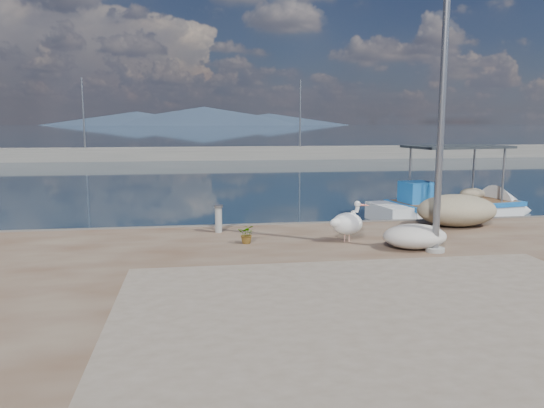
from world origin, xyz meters
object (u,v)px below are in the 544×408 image
(boat_right, at_px, (452,211))
(pelican, at_px, (348,223))
(lamp_post, at_px, (441,111))
(bollard_near, at_px, (219,218))

(boat_right, relative_size, pelican, 6.16)
(lamp_post, relative_size, bollard_near, 9.10)
(pelican, height_order, bollard_near, pelican)
(lamp_post, height_order, bollard_near, lamp_post)
(pelican, bearing_deg, bollard_near, 139.81)
(lamp_post, distance_m, bollard_near, 6.48)
(boat_right, relative_size, lamp_post, 0.97)
(pelican, xyz_separation_m, lamp_post, (1.76, -1.30, 2.80))
(boat_right, xyz_separation_m, bollard_near, (-8.89, -3.79, 0.67))
(boat_right, distance_m, pelican, 7.91)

